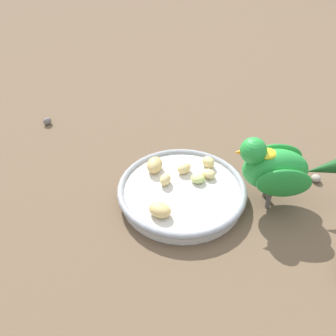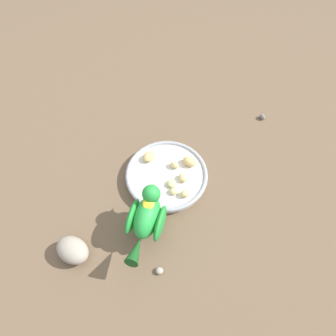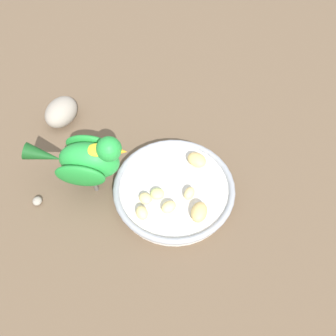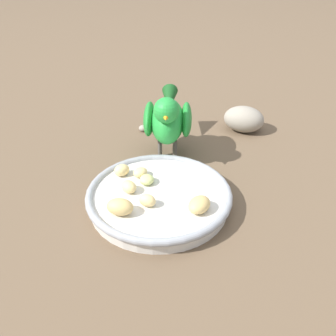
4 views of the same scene
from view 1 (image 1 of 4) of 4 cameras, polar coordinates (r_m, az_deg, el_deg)
name	(u,v)px [view 1 (image 1 of 4)]	position (r m, az deg, el deg)	size (l,w,h in m)	color
ground_plane	(187,190)	(0.77, 2.63, -2.98)	(4.00, 4.00, 0.00)	brown
feeding_bowl	(182,192)	(0.74, 1.89, -3.29)	(0.23, 0.23, 0.03)	beige
apple_piece_0	(208,162)	(0.78, 5.45, 0.80)	(0.03, 0.02, 0.02)	#E5C67F
apple_piece_1	(165,179)	(0.74, -0.36, -1.55)	(0.03, 0.02, 0.02)	#E5C67F
apple_piece_2	(198,178)	(0.75, 4.04, -1.40)	(0.03, 0.02, 0.01)	#C6D17A
apple_piece_3	(184,168)	(0.76, 2.18, -0.01)	(0.03, 0.02, 0.02)	#E5C67F
apple_piece_4	(155,165)	(0.77, -1.82, 0.42)	(0.04, 0.03, 0.02)	tan
apple_piece_5	(160,210)	(0.68, -1.11, -5.66)	(0.04, 0.03, 0.02)	tan
apple_piece_6	(209,174)	(0.76, 5.50, -0.78)	(0.02, 0.02, 0.01)	#E5C67F
parrot	(278,168)	(0.71, 14.57, 0.04)	(0.13, 0.17, 0.13)	#59544C
pebble_0	(316,178)	(0.83, 19.33, -1.31)	(0.02, 0.02, 0.01)	gray
pebble_1	(47,121)	(0.97, -15.96, 6.11)	(0.02, 0.01, 0.02)	slate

